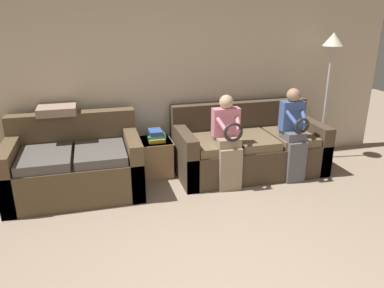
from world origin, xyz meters
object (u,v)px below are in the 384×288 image
(couch_side, at_px, (75,166))
(child_left_seated, at_px, (228,139))
(child_right_seated, at_px, (294,131))
(throw_pillow, at_px, (57,109))
(book_stack, at_px, (156,136))
(floor_lamp, at_px, (331,58))
(couch_main, at_px, (248,148))
(side_shelf, at_px, (156,156))

(couch_side, bearing_deg, child_left_seated, -10.28)
(child_right_seated, height_order, throw_pillow, child_right_seated)
(couch_side, relative_size, book_stack, 5.17)
(floor_lamp, bearing_deg, throw_pillow, 177.80)
(book_stack, distance_m, throw_pillow, 1.29)
(couch_main, height_order, side_shelf, couch_main)
(book_stack, bearing_deg, child_right_seated, -19.86)
(couch_side, xyz_separation_m, child_left_seated, (1.85, -0.34, 0.30))
(book_stack, xyz_separation_m, throw_pillow, (-1.21, 0.07, 0.43))
(couch_main, height_order, floor_lamp, floor_lamp)
(couch_main, xyz_separation_m, child_right_seated, (0.45, -0.40, 0.34))
(child_right_seated, relative_size, book_stack, 3.98)
(couch_main, relative_size, child_right_seated, 1.67)
(couch_side, bearing_deg, throw_pillow, 114.26)
(couch_main, distance_m, throw_pillow, 2.56)
(book_stack, bearing_deg, child_left_seated, -37.92)
(couch_side, height_order, child_right_seated, child_right_seated)
(couch_main, xyz_separation_m, child_left_seated, (-0.45, -0.41, 0.32))
(child_left_seated, height_order, throw_pillow, child_left_seated)
(side_shelf, bearing_deg, child_left_seated, -37.87)
(child_left_seated, xyz_separation_m, book_stack, (-0.80, 0.62, -0.09))
(child_right_seated, bearing_deg, floor_lamp, 33.89)
(child_left_seated, bearing_deg, couch_main, 42.06)
(couch_main, distance_m, book_stack, 1.29)
(child_right_seated, xyz_separation_m, throw_pillow, (-2.91, 0.68, 0.32))
(throw_pillow, bearing_deg, floor_lamp, -2.20)
(couch_side, xyz_separation_m, side_shelf, (1.04, 0.29, -0.09))
(couch_side, height_order, throw_pillow, throw_pillow)
(book_stack, height_order, throw_pillow, throw_pillow)
(couch_main, xyz_separation_m, floor_lamp, (1.26, 0.14, 1.18))
(child_left_seated, bearing_deg, child_right_seated, 0.35)
(book_stack, height_order, floor_lamp, floor_lamp)
(child_right_seated, bearing_deg, child_left_seated, -179.65)
(side_shelf, bearing_deg, throw_pillow, 177.03)
(side_shelf, distance_m, throw_pillow, 1.41)
(side_shelf, relative_size, book_stack, 1.60)
(child_right_seated, distance_m, book_stack, 1.82)
(child_right_seated, bearing_deg, couch_main, 138.33)
(side_shelf, relative_size, floor_lamp, 0.26)
(couch_side, bearing_deg, side_shelf, 15.49)
(side_shelf, bearing_deg, book_stack, -30.30)
(floor_lamp, xyz_separation_m, throw_pillow, (-3.72, 0.14, -0.53))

